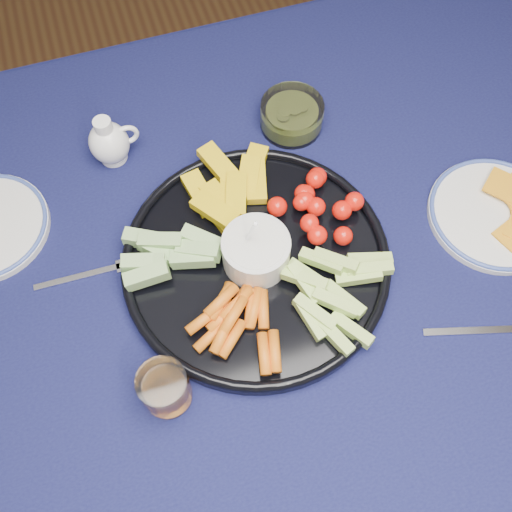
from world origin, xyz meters
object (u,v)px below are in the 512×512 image
object	(u,v)px
dining_table	(259,293)
cheese_plate	(495,213)
crudite_platter	(254,258)
pickle_bowl	(292,116)
creamer_pitcher	(110,142)
juice_tumbler	(165,389)

from	to	relation	value
dining_table	cheese_plate	bearing A→B (deg)	-3.83
dining_table	crudite_platter	size ratio (longest dim) A/B	4.14
pickle_bowl	cheese_plate	xyz separation A→B (m)	(0.24, -0.27, -0.01)
dining_table	cheese_plate	distance (m)	0.40
dining_table	pickle_bowl	bearing A→B (deg)	60.76
creamer_pitcher	pickle_bowl	distance (m)	0.31
pickle_bowl	cheese_plate	world-z (taller)	pickle_bowl
pickle_bowl	crudite_platter	bearing A→B (deg)	-121.19
crudite_platter	pickle_bowl	bearing A→B (deg)	58.81
crudite_platter	creamer_pitcher	xyz separation A→B (m)	(-0.16, 0.27, 0.02)
creamer_pitcher	cheese_plate	distance (m)	0.63
dining_table	creamer_pitcher	distance (m)	0.35
dining_table	pickle_bowl	distance (m)	0.31
creamer_pitcher	pickle_bowl	size ratio (longest dim) A/B	0.85
crudite_platter	creamer_pitcher	world-z (taller)	crudite_platter
crudite_platter	cheese_plate	world-z (taller)	crudite_platter
crudite_platter	cheese_plate	distance (m)	0.39
juice_tumbler	cheese_plate	bearing A→B (deg)	11.79
dining_table	creamer_pitcher	bearing A→B (deg)	121.05
creamer_pitcher	pickle_bowl	xyz separation A→B (m)	(0.31, -0.03, -0.02)
cheese_plate	juice_tumbler	world-z (taller)	juice_tumbler
crudite_platter	juice_tumbler	world-z (taller)	crudite_platter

